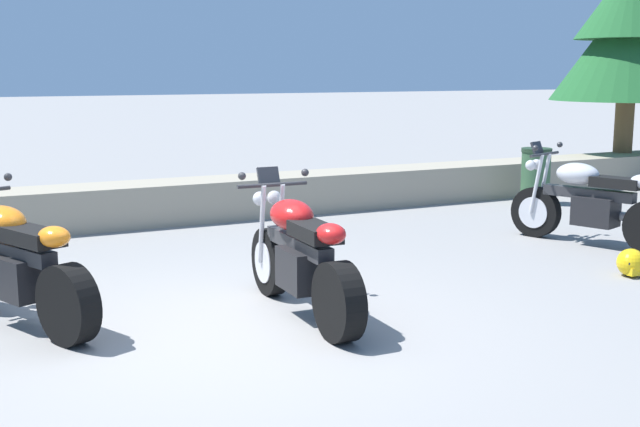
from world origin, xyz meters
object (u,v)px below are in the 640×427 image
object	(u,v)px
motorcycle_silver_far_right	(590,204)
rider_helmet	(632,263)
trash_bin	(536,176)
motorcycle_red_centre	(300,259)
motorcycle_orange_near_left	(15,266)
pine_tree_mid_left	(630,33)

from	to	relation	value
motorcycle_silver_far_right	rider_helmet	bearing A→B (deg)	-117.90
trash_bin	motorcycle_red_centre	bearing A→B (deg)	-146.99
motorcycle_silver_far_right	rider_helmet	xyz separation A→B (m)	(-0.70, -1.32, -0.35)
motorcycle_red_centre	rider_helmet	xyz separation A→B (m)	(3.52, -0.27, -0.35)
motorcycle_orange_near_left	motorcycle_red_centre	xyz separation A→B (m)	(2.17, -0.76, 0.00)
motorcycle_red_centre	motorcycle_silver_far_right	bearing A→B (deg)	13.98
motorcycle_orange_near_left	trash_bin	distance (m)	8.34
motorcycle_red_centre	pine_tree_mid_left	distance (m)	10.21
motorcycle_orange_near_left	pine_tree_mid_left	size ratio (longest dim) A/B	0.57
rider_helmet	trash_bin	world-z (taller)	trash_bin
motorcycle_orange_near_left	pine_tree_mid_left	bearing A→B (deg)	20.79
motorcycle_red_centre	pine_tree_mid_left	size ratio (longest dim) A/B	0.60
trash_bin	motorcycle_orange_near_left	bearing A→B (deg)	-159.59
motorcycle_red_centre	pine_tree_mid_left	bearing A→B (deg)	29.32
motorcycle_red_centre	trash_bin	xyz separation A→B (m)	(5.64, 3.67, -0.05)
motorcycle_orange_near_left	trash_bin	bearing A→B (deg)	20.41
motorcycle_silver_far_right	trash_bin	size ratio (longest dim) A/B	2.31
rider_helmet	trash_bin	bearing A→B (deg)	61.67
motorcycle_orange_near_left	rider_helmet	xyz separation A→B (m)	(5.69, -1.03, -0.35)
pine_tree_mid_left	trash_bin	world-z (taller)	pine_tree_mid_left
pine_tree_mid_left	trash_bin	xyz separation A→B (m)	(-3.05, -1.22, -2.26)
motorcycle_silver_far_right	rider_helmet	world-z (taller)	motorcycle_silver_far_right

